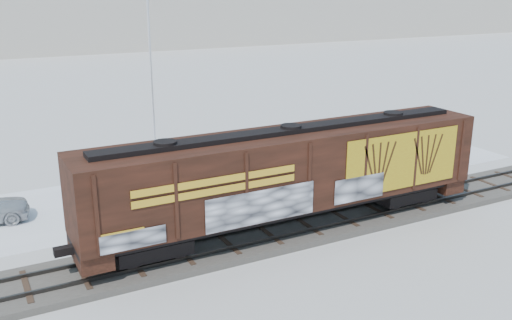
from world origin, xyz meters
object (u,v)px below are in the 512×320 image
flagpole (154,93)px  car_dark (318,159)px  car_white (196,173)px  hopper_railcar (290,172)px

flagpole → car_dark: (8.32, -5.14, -3.85)m
flagpole → car_white: flagpole is taller
car_dark → car_white: bearing=62.9°
car_white → car_dark: (7.58, -0.76, -0.06)m
hopper_railcar → car_dark: size_ratio=3.50×
hopper_railcar → car_dark: bearing=48.1°
flagpole → car_white: size_ratio=2.43×
hopper_railcar → flagpole: flagpole is taller
car_dark → hopper_railcar: bearing=116.7°
car_white → car_dark: size_ratio=0.95×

